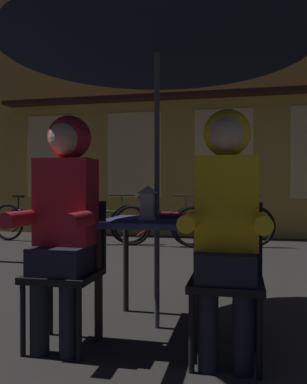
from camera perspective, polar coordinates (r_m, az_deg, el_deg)
ground_plane at (r=2.89m, az=0.49°, el=-18.68°), size 60.00×60.00×0.00m
cafe_table at (r=2.74m, az=0.49°, el=-6.01°), size 0.72×0.72×0.74m
patio_umbrella at (r=2.94m, az=0.49°, el=22.67°), size 2.10×2.10×2.31m
lantern at (r=2.71m, az=-0.80°, el=-1.36°), size 0.11×0.11×0.23m
chair_left at (r=2.57m, az=-11.97°, el=-9.86°), size 0.40×0.40×0.87m
chair_right at (r=2.35m, az=10.34°, el=-10.84°), size 0.40×0.40×0.87m
person_left_hooded at (r=2.47m, az=-12.53°, el=-1.92°), size 0.45×0.56×1.40m
person_right_hooded at (r=2.25m, az=10.31°, el=-2.18°), size 0.45×0.56×1.40m
shopfront_building at (r=8.35m, az=10.02°, el=15.48°), size 10.00×0.93×6.20m
bicycle_nearest at (r=7.39m, az=-16.83°, el=-4.08°), size 1.68×0.22×0.84m
bicycle_second at (r=6.83m, az=-7.80°, el=-4.44°), size 1.66×0.39×0.84m
bicycle_third at (r=6.47m, az=1.16°, el=-4.72°), size 1.68×0.15×0.84m
bicycle_fourth at (r=6.56m, az=9.71°, el=-4.66°), size 1.67×0.28×0.84m
book at (r=2.86m, az=2.58°, el=-3.44°), size 0.21×0.15×0.02m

